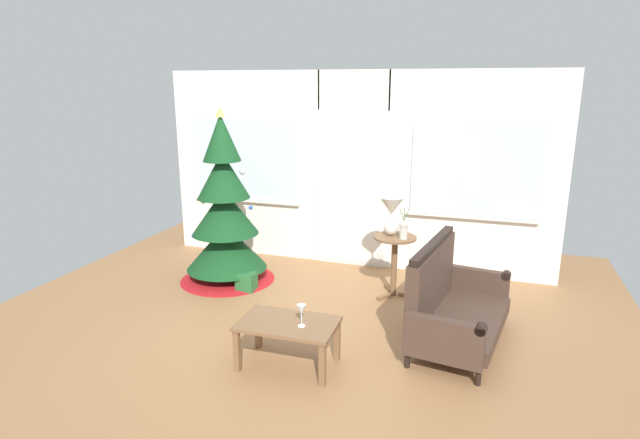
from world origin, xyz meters
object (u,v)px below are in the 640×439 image
side_table (395,254)px  gift_box (246,282)px  settee_sofa (450,304)px  coffee_table (288,328)px  wine_glass (301,311)px  flower_vase (404,229)px  table_lamp (391,211)px  christmas_tree (225,220)px

side_table → gift_box: size_ratio=3.35×
settee_sofa → side_table: 1.17m
side_table → coffee_table: 1.92m
settee_sofa → gift_box: bearing=167.5°
wine_glass → settee_sofa: bearing=39.2°
side_table → coffee_table: side_table is taller
gift_box → wine_glass: bearing=-49.9°
wine_glass → flower_vase: bearing=73.1°
flower_vase → wine_glass: bearing=-106.9°
settee_sofa → table_lamp: (-0.76, 0.97, 0.62)m
gift_box → settee_sofa: bearing=-12.5°
settee_sofa → flower_vase: 1.15m
christmas_tree → gift_box: bearing=-32.8°
settee_sofa → gift_box: settee_sofa is taller
table_lamp → coffee_table: bearing=-105.9°
wine_glass → gift_box: wine_glass is taller
christmas_tree → table_lamp: bearing=5.5°
christmas_tree → coffee_table: 2.27m
settee_sofa → coffee_table: size_ratio=1.79×
side_table → flower_vase: (0.10, -0.06, 0.32)m
flower_vase → coffee_table: size_ratio=0.41×
christmas_tree → side_table: 2.09m
christmas_tree → wine_glass: christmas_tree is taller
wine_glass → gift_box: size_ratio=0.92×
settee_sofa → wine_glass: settee_sofa is taller
side_table → flower_vase: bearing=-31.0°
flower_vase → coffee_table: (-0.69, -1.76, -0.48)m
table_lamp → wine_glass: size_ratio=2.26×
table_lamp → gift_box: (-1.62, -0.44, -0.89)m
flower_vase → wine_glass: 1.90m
side_table → table_lamp: (-0.06, 0.04, 0.49)m
christmas_tree → settee_sofa: 2.89m
side_table → gift_box: bearing=-166.8°
christmas_tree → wine_glass: size_ratio=10.90×
flower_vase → gift_box: (-1.78, -0.34, -0.72)m
settee_sofa → gift_box: size_ratio=7.17×
wine_glass → gift_box: bearing=130.1°
wine_glass → table_lamp: bearing=78.4°
coffee_table → gift_box: (-1.09, 1.43, -0.24)m
table_lamp → gift_box: size_ratio=2.08×
side_table → christmas_tree: bearing=-175.8°
table_lamp → gift_box: bearing=-165.0°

